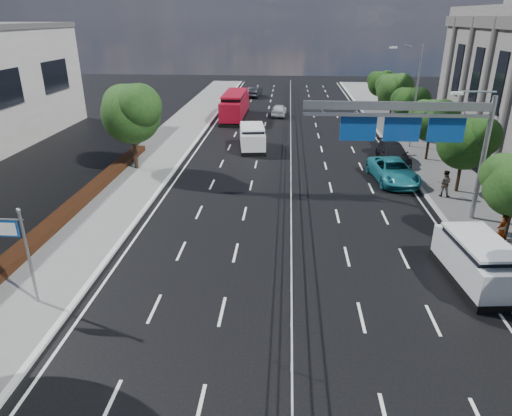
{
  "coord_description": "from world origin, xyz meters",
  "views": [
    {
      "loc": [
        -0.36,
        -15.3,
        11.07
      ],
      "look_at": [
        -1.77,
        5.23,
        2.4
      ],
      "focal_mm": 32.0,
      "sensor_mm": 36.0,
      "label": 1
    }
  ],
  "objects_px": {
    "pedestrian_a": "(501,231)",
    "red_bus": "(235,105)",
    "near_car_dark": "(255,92)",
    "parked_car_teal": "(393,171)",
    "white_minivan": "(252,138)",
    "near_car_silver": "(279,110)",
    "silver_minivan": "(477,261)",
    "parked_car_dark": "(393,154)",
    "pedestrian_b": "(445,183)",
    "overhead_gantry": "(417,124)",
    "toilet_sign": "(14,240)"
  },
  "relations": [
    {
      "from": "near_car_dark",
      "to": "pedestrian_a",
      "type": "distance_m",
      "value": 49.78
    },
    {
      "from": "near_car_dark",
      "to": "silver_minivan",
      "type": "relative_size",
      "value": 0.85
    },
    {
      "from": "red_bus",
      "to": "toilet_sign",
      "type": "bearing_deg",
      "value": -95.99
    },
    {
      "from": "parked_car_dark",
      "to": "toilet_sign",
      "type": "bearing_deg",
      "value": -132.53
    },
    {
      "from": "red_bus",
      "to": "silver_minivan",
      "type": "height_order",
      "value": "red_bus"
    },
    {
      "from": "white_minivan",
      "to": "pedestrian_b",
      "type": "height_order",
      "value": "white_minivan"
    },
    {
      "from": "near_car_silver",
      "to": "pedestrian_b",
      "type": "relative_size",
      "value": 2.3
    },
    {
      "from": "toilet_sign",
      "to": "silver_minivan",
      "type": "bearing_deg",
      "value": 9.16
    },
    {
      "from": "pedestrian_a",
      "to": "toilet_sign",
      "type": "bearing_deg",
      "value": -24.5
    },
    {
      "from": "parked_car_teal",
      "to": "parked_car_dark",
      "type": "xyz_separation_m",
      "value": [
        0.95,
        4.61,
        -0.03
      ]
    },
    {
      "from": "near_car_silver",
      "to": "red_bus",
      "type": "bearing_deg",
      "value": 22.78
    },
    {
      "from": "parked_car_dark",
      "to": "overhead_gantry",
      "type": "bearing_deg",
      "value": -98.25
    },
    {
      "from": "red_bus",
      "to": "parked_car_dark",
      "type": "distance_m",
      "value": 22.35
    },
    {
      "from": "parked_car_teal",
      "to": "white_minivan",
      "type": "bearing_deg",
      "value": 136.81
    },
    {
      "from": "white_minivan",
      "to": "parked_car_teal",
      "type": "xyz_separation_m",
      "value": [
        10.8,
        -8.02,
        -0.26
      ]
    },
    {
      "from": "toilet_sign",
      "to": "red_bus",
      "type": "bearing_deg",
      "value": 83.31
    },
    {
      "from": "near_car_dark",
      "to": "parked_car_dark",
      "type": "distance_m",
      "value": 35.06
    },
    {
      "from": "white_minivan",
      "to": "silver_minivan",
      "type": "distance_m",
      "value": 24.48
    },
    {
      "from": "white_minivan",
      "to": "near_car_silver",
      "type": "bearing_deg",
      "value": 74.93
    },
    {
      "from": "parked_car_dark",
      "to": "pedestrian_a",
      "type": "height_order",
      "value": "pedestrian_a"
    },
    {
      "from": "overhead_gantry",
      "to": "red_bus",
      "type": "relative_size",
      "value": 1.02
    },
    {
      "from": "near_car_silver",
      "to": "parked_car_teal",
      "type": "xyz_separation_m",
      "value": [
        8.74,
        -23.14,
        0.1
      ]
    },
    {
      "from": "silver_minivan",
      "to": "parked_car_dark",
      "type": "relative_size",
      "value": 0.99
    },
    {
      "from": "overhead_gantry",
      "to": "parked_car_dark",
      "type": "relative_size",
      "value": 1.95
    },
    {
      "from": "silver_minivan",
      "to": "white_minivan",
      "type": "bearing_deg",
      "value": 112.72
    },
    {
      "from": "toilet_sign",
      "to": "overhead_gantry",
      "type": "relative_size",
      "value": 0.42
    },
    {
      "from": "near_car_dark",
      "to": "parked_car_teal",
      "type": "distance_m",
      "value": 39.03
    },
    {
      "from": "near_car_silver",
      "to": "near_car_dark",
      "type": "distance_m",
      "value": 14.32
    },
    {
      "from": "near_car_silver",
      "to": "pedestrian_a",
      "type": "xyz_separation_m",
      "value": [
        12.0,
        -33.39,
        0.36
      ]
    },
    {
      "from": "parked_car_teal",
      "to": "pedestrian_a",
      "type": "height_order",
      "value": "pedestrian_a"
    },
    {
      "from": "silver_minivan",
      "to": "pedestrian_a",
      "type": "bearing_deg",
      "value": 47.93
    },
    {
      "from": "white_minivan",
      "to": "near_car_silver",
      "type": "distance_m",
      "value": 15.27
    },
    {
      "from": "toilet_sign",
      "to": "parked_car_teal",
      "type": "distance_m",
      "value": 24.8
    },
    {
      "from": "parked_car_teal",
      "to": "parked_car_dark",
      "type": "relative_size",
      "value": 1.09
    },
    {
      "from": "overhead_gantry",
      "to": "white_minivan",
      "type": "distance_m",
      "value": 18.34
    },
    {
      "from": "parked_car_dark",
      "to": "near_car_silver",
      "type": "bearing_deg",
      "value": 117.31
    },
    {
      "from": "white_minivan",
      "to": "pedestrian_b",
      "type": "relative_size",
      "value": 2.91
    },
    {
      "from": "pedestrian_a",
      "to": "red_bus",
      "type": "bearing_deg",
      "value": -102.4
    },
    {
      "from": "overhead_gantry",
      "to": "near_car_silver",
      "type": "height_order",
      "value": "overhead_gantry"
    },
    {
      "from": "overhead_gantry",
      "to": "pedestrian_a",
      "type": "distance_m",
      "value": 7.04
    },
    {
      "from": "near_car_dark",
      "to": "silver_minivan",
      "type": "height_order",
      "value": "silver_minivan"
    },
    {
      "from": "red_bus",
      "to": "near_car_silver",
      "type": "bearing_deg",
      "value": 20.15
    },
    {
      "from": "parked_car_teal",
      "to": "pedestrian_a",
      "type": "bearing_deg",
      "value": -78.92
    },
    {
      "from": "near_car_dark",
      "to": "parked_car_teal",
      "type": "height_order",
      "value": "parked_car_teal"
    },
    {
      "from": "white_minivan",
      "to": "silver_minivan",
      "type": "relative_size",
      "value": 0.99
    },
    {
      "from": "parked_car_teal",
      "to": "silver_minivan",
      "type": "bearing_deg",
      "value": -92.82
    },
    {
      "from": "near_car_silver",
      "to": "pedestrian_a",
      "type": "bearing_deg",
      "value": 113.11
    },
    {
      "from": "overhead_gantry",
      "to": "red_bus",
      "type": "height_order",
      "value": "overhead_gantry"
    },
    {
      "from": "silver_minivan",
      "to": "pedestrian_a",
      "type": "height_order",
      "value": "silver_minivan"
    },
    {
      "from": "overhead_gantry",
      "to": "pedestrian_b",
      "type": "bearing_deg",
      "value": 46.42
    }
  ]
}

